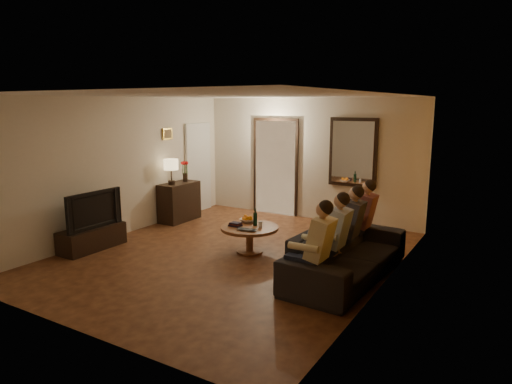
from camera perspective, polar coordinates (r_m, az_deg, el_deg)
The scene contains 33 objects.
floor at distance 7.64m, azimuth -3.12°, elevation -7.91°, with size 5.00×6.00×0.01m, color #401C11.
ceiling at distance 7.23m, azimuth -3.34°, elevation 12.00°, with size 5.00×6.00×0.01m, color white.
back_wall at distance 9.92m, azimuth 6.59°, elevation 4.13°, with size 5.00×0.02×2.60m, color beige.
front_wall at distance 5.17m, azimuth -22.27°, elevation -2.90°, with size 5.00×0.02×2.60m, color beige.
left_wall at distance 8.96m, azimuth -16.59°, elevation 3.01°, with size 0.02×6.00×2.60m, color beige.
right_wall at distance 6.28m, azimuth 15.98°, elevation -0.17°, with size 0.02×6.00×2.60m, color beige.
orange_accent at distance 6.29m, azimuth 15.90°, elevation -0.16°, with size 0.01×6.00×2.60m, color #C06420.
kitchen_doorway at distance 10.29m, azimuth 2.45°, elevation 3.03°, with size 1.00×0.06×2.10m, color #FFE0A5.
door_trim at distance 10.28m, azimuth 2.43°, elevation 3.02°, with size 1.12×0.04×2.22m, color black.
fridge_glimpse at distance 10.20m, azimuth 3.69°, elevation 2.09°, with size 0.45×0.03×1.70m, color silver.
mirror_frame at distance 9.49m, azimuth 12.03°, elevation 4.87°, with size 1.00×0.05×1.40m, color black.
mirror_glass at distance 9.47m, azimuth 11.97°, elevation 4.85°, with size 0.86×0.02×1.26m, color white.
white_door at distance 10.64m, azimuth -7.21°, elevation 3.05°, with size 0.06×0.85×2.04m, color white.
framed_art at distance 9.80m, azimuth -11.01°, elevation 7.15°, with size 0.03×0.28×0.24m, color #B28C33.
art_canvas at distance 9.79m, azimuth -10.95°, elevation 7.14°, with size 0.01×0.22×0.18m, color brown.
dresser at distance 9.89m, azimuth -9.57°, elevation -1.21°, with size 0.45×0.92×0.82m, color black.
table_lamp at distance 9.61m, azimuth -10.55°, elevation 2.52°, with size 0.30×0.30×0.54m, color beige, non-canonical shape.
flower_vase at distance 9.94m, azimuth -8.86°, elevation 2.57°, with size 0.14×0.14×0.44m, color red, non-canonical shape.
tv_stand at distance 8.39m, azimuth -19.80°, elevation -5.44°, with size 0.45×1.15×0.38m, color black.
tv at distance 8.27m, azimuth -20.02°, elevation -2.04°, with size 0.14×1.11×0.64m, color black.
sofa at distance 6.73m, azimuth 11.30°, elevation -7.48°, with size 0.97×2.48×0.72m, color black.
person_a at distance 5.90m, azimuth 7.46°, elevation -7.59°, with size 0.60×0.40×1.20m, color tan, non-canonical shape.
person_b at distance 6.42m, azimuth 9.62°, elevation -6.09°, with size 0.60×0.40×1.20m, color tan, non-canonical shape.
person_c at distance 6.97m, azimuth 11.45°, elevation -4.81°, with size 0.60×0.40×1.20m, color tan, non-canonical shape.
person_d at distance 7.52m, azimuth 13.00°, elevation -3.71°, with size 0.60×0.40×1.20m, color tan, non-canonical shape.
dog at distance 6.73m, azimuth 7.83°, elevation -8.11°, with size 0.56×0.24×0.56m, color #B17552, non-canonical shape.
coffee_table at distance 7.71m, azimuth -0.81°, elevation -5.94°, with size 0.97×0.97×0.45m, color brown.
bowl at distance 7.91m, azimuth -1.08°, elevation -3.57°, with size 0.26×0.26×0.06m, color white.
oranges at distance 7.90m, azimuth -1.08°, elevation -3.09°, with size 0.20×0.20×0.08m, color orange, non-canonical shape.
wine_bottle at distance 7.67m, azimuth -0.10°, elevation -3.10°, with size 0.07×0.07×0.31m, color black, non-canonical shape.
wine_glass at distance 7.59m, azimuth 0.55°, elevation -4.07°, with size 0.06×0.06×0.10m, color silver.
book_stack at distance 7.67m, azimuth -2.61°, elevation -4.02°, with size 0.20×0.15×0.07m, color black, non-canonical shape.
laptop at distance 7.37m, azimuth -1.30°, elevation -4.83°, with size 0.33×0.21×0.03m, color black.
Camera 1 is at (4.07, -5.97, 2.46)m, focal length 32.00 mm.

